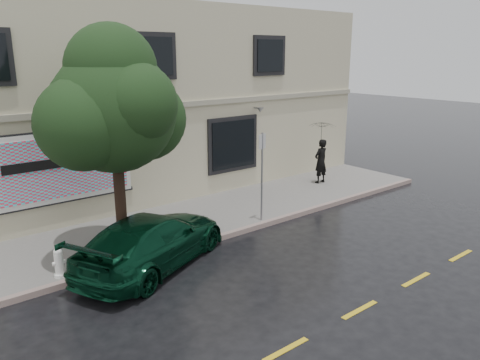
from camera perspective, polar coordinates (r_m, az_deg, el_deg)
ground at (r=12.78m, az=1.63°, el=-9.30°), size 90.00×90.00×0.00m
sidewalk at (r=15.18m, az=-6.40°, el=-5.01°), size 20.00×3.50×0.15m
curb at (r=13.83m, az=-2.44°, el=-7.00°), size 20.00×0.18×0.16m
road_marking at (r=10.67m, az=14.38°, el=-15.08°), size 19.00×0.12×0.01m
building at (r=19.44m, az=-16.03°, el=9.34°), size 20.00×8.12×7.00m
billboard at (r=14.78m, az=-20.71°, el=1.52°), size 4.30×0.16×2.20m
car at (r=12.20m, az=-10.60°, el=-7.27°), size 5.17×3.88×1.38m
pedestrian at (r=19.29m, az=9.81°, el=2.28°), size 0.67×0.46×1.80m
umbrella at (r=19.04m, az=9.99°, el=6.13°), size 1.29×1.29×0.82m
street_tree at (r=12.13m, az=-15.10°, el=8.07°), size 3.10×3.10×5.32m
fire_hydrant at (r=12.04m, az=-21.21°, el=-9.38°), size 0.30×0.28×0.73m
sign_pole at (r=14.51m, az=2.69°, el=1.33°), size 0.34×0.10×2.81m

